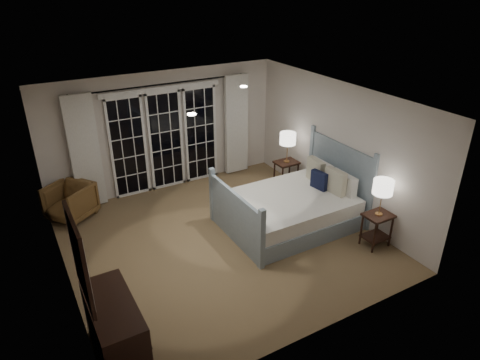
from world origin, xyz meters
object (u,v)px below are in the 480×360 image
bed (292,207)px  armchair (70,201)px  lamp_right (288,139)px  nightstand_right (286,171)px  nightstand_left (377,225)px  dresser (116,331)px  lamp_left (383,187)px

bed → armchair: size_ratio=3.10×
lamp_right → armchair: 4.44m
bed → nightstand_right: size_ratio=3.82×
bed → nightstand_left: (0.82, -1.28, 0.05)m
armchair → dresser: size_ratio=0.64×
nightstand_left → armchair: armchair is taller
bed → armchair: 4.17m
bed → nightstand_right: (0.75, 1.26, 0.06)m
nightstand_left → nightstand_right: 2.54m
bed → nightstand_right: bearing=59.2°
armchair → dresser: (-0.13, -3.73, 0.08)m
nightstand_left → lamp_left: 0.72m
lamp_right → dresser: lamp_right is taller
lamp_right → nightstand_right: bearing=45.0°
nightstand_left → nightstand_right: nightstand_right is taller
nightstand_right → lamp_left: size_ratio=0.97×
nightstand_right → lamp_right: 0.73m
nightstand_left → lamp_right: 2.65m
bed → nightstand_left: 1.52m
lamp_right → dresser: bearing=-148.0°
nightstand_left → lamp_right: bearing=91.6°
nightstand_left → nightstand_right: bearing=91.6°
nightstand_left → armchair: (-4.33, 3.53, -0.05)m
armchair → lamp_right: bearing=40.9°
bed → lamp_left: bed is taller
nightstand_right → lamp_right: bearing=-135.0°
lamp_left → lamp_right: (-0.07, 2.54, 0.02)m
lamp_left → armchair: bearing=140.9°
bed → lamp_left: (0.82, -1.28, 0.77)m
bed → dresser: bearing=-157.8°
lamp_right → armchair: bearing=167.0°
bed → nightstand_left: size_ratio=3.90×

